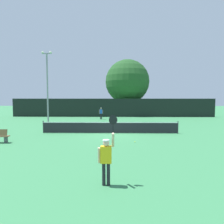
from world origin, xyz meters
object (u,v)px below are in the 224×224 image
Objects in this scene: player_serving at (106,155)px; parked_car_far at (167,110)px; player_receiving at (101,112)px; parked_car_mid at (144,110)px; parked_car_near at (100,109)px; tennis_ball at (135,142)px; large_tree at (127,82)px; light_pole at (47,83)px.

player_serving is 31.97m from parked_car_far.
parked_car_mid is (7.61, 10.79, -0.23)m from player_receiving.
tennis_ball is at bearing -79.35° from parked_car_near.
large_tree is (2.34, 29.09, 4.88)m from player_serving.
player_serving is at bearing -98.13° from parked_car_mid.
player_serving reaches higher than player_receiving.
player_serving reaches higher than tennis_ball.
parked_car_mid is at bearing -9.52° from parked_car_near.
player_receiving is 0.20× the size of light_pole.
player_serving reaches higher than parked_car_mid.
large_tree is at bearing 88.16° from tennis_ball.
tennis_ball is at bearing 103.09° from player_receiving.
parked_car_near and parked_car_mid have the same top height.
light_pole reaches higher than player_serving.
player_serving is at bearing -113.50° from parked_car_far.
tennis_ball is 14.02m from light_pole.
player_serving is at bearing -103.52° from tennis_ball.
large_tree is 6.99m from parked_car_mid.
parked_car_mid is (13.39, 16.09, -3.97)m from light_pole.
parked_car_far is at bearing 10.22° from large_tree.
player_receiving reaches higher than tennis_ball.
parked_car_near is 8.88m from parked_car_mid.
tennis_ball is at bearing -45.75° from light_pole.
tennis_ball is 27.57m from parked_car_near.
light_pole is 0.85× the size of large_tree.
tennis_ball is 0.02× the size of parked_car_near.
tennis_ball is (1.62, 6.74, -1.03)m from player_serving.
player_receiving is at bearing 94.81° from player_serving.
parked_car_near is 13.19m from parked_car_far.
player_serving is 0.56× the size of parked_car_far.
light_pole is 1.92× the size of parked_car_far.
parked_car_near is at bearing 171.39° from parked_car_mid.
player_receiving is 0.38× the size of parked_car_far.
player_receiving is at bearing -148.04° from parked_car_far.
large_tree is at bearing -118.62° from player_receiving.
player_receiving is at bearing 42.51° from light_pole.
parked_car_near is (-4.55, 27.19, 0.74)m from tennis_ball.
parked_car_near is (-2.92, 33.92, -0.28)m from player_serving.
light_pole is at bearing 134.25° from tennis_ball.
player_serving is 0.29× the size of light_pole.
parked_car_near reaches higher than player_receiving.
parked_car_far is at bearing -14.20° from parked_car_near.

